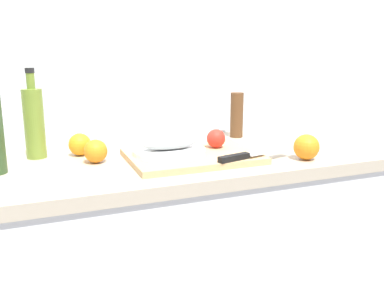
{
  "coord_description": "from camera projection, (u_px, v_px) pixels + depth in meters",
  "views": [
    {
      "loc": [
        -0.3,
        -1.26,
        1.24
      ],
      "look_at": [
        0.17,
        -0.07,
        0.95
      ],
      "focal_mm": 38.28,
      "sensor_mm": 36.0,
      "label": 1
    }
  ],
  "objects": [
    {
      "name": "back_wall",
      "position": [
        114.0,
        49.0,
        1.55
      ],
      "size": [
        3.2,
        0.05,
        2.5
      ],
      "primitive_type": "cube",
      "color": "silver",
      "rests_on": "ground_plane"
    },
    {
      "name": "kitchen_counter",
      "position": [
        141.0,
        283.0,
        1.43
      ],
      "size": [
        2.0,
        0.6,
        0.9
      ],
      "color": "white",
      "rests_on": "ground_plane"
    },
    {
      "name": "cutting_board",
      "position": [
        192.0,
        156.0,
        1.32
      ],
      "size": [
        0.41,
        0.3,
        0.02
      ],
      "primitive_type": "cube",
      "color": "tan",
      "rests_on": "kitchen_counter"
    },
    {
      "name": "white_plate",
      "position": [
        169.0,
        151.0,
        1.31
      ],
      "size": [
        0.23,
        0.23,
        0.01
      ],
      "primitive_type": "cylinder",
      "color": "white",
      "rests_on": "cutting_board"
    },
    {
      "name": "fish_fillet",
      "position": [
        169.0,
        144.0,
        1.31
      ],
      "size": [
        0.17,
        0.07,
        0.04
      ],
      "primitive_type": "ellipsoid",
      "color": "#999E99",
      "rests_on": "white_plate"
    },
    {
      "name": "chef_knife",
      "position": [
        247.0,
        155.0,
        1.26
      ],
      "size": [
        0.29,
        0.1,
        0.02
      ],
      "rotation": [
        0.0,
        0.0,
        0.24
      ],
      "color": "silver",
      "rests_on": "cutting_board"
    },
    {
      "name": "tomato_0",
      "position": [
        216.0,
        138.0,
        1.39
      ],
      "size": [
        0.06,
        0.06,
        0.06
      ],
      "primitive_type": "sphere",
      "color": "red",
      "rests_on": "cutting_board"
    },
    {
      "name": "olive_oil_bottle",
      "position": [
        34.0,
        122.0,
        1.32
      ],
      "size": [
        0.06,
        0.06,
        0.29
      ],
      "color": "olive",
      "rests_on": "kitchen_counter"
    },
    {
      "name": "orange_1",
      "position": [
        80.0,
        144.0,
        1.37
      ],
      "size": [
        0.07,
        0.07,
        0.07
      ],
      "primitive_type": "sphere",
      "color": "orange",
      "rests_on": "kitchen_counter"
    },
    {
      "name": "orange_2",
      "position": [
        306.0,
        147.0,
        1.31
      ],
      "size": [
        0.08,
        0.08,
        0.08
      ],
      "primitive_type": "sphere",
      "color": "orange",
      "rests_on": "kitchen_counter"
    },
    {
      "name": "orange_3",
      "position": [
        95.0,
        151.0,
        1.28
      ],
      "size": [
        0.07,
        0.07,
        0.07
      ],
      "primitive_type": "sphere",
      "color": "orange",
      "rests_on": "kitchen_counter"
    },
    {
      "name": "pepper_mill",
      "position": [
        237.0,
        115.0,
        1.65
      ],
      "size": [
        0.05,
        0.05,
        0.18
      ],
      "primitive_type": "cylinder",
      "color": "brown",
      "rests_on": "kitchen_counter"
    }
  ]
}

